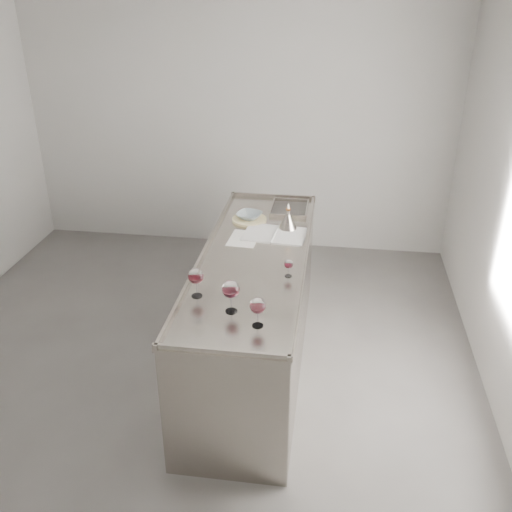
# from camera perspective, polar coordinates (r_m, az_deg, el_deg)

# --- Properties ---
(room_shell) EXTENTS (4.54, 5.04, 2.84)m
(room_shell) POSITION_cam_1_polar(r_m,az_deg,el_deg) (3.76, -8.48, 4.74)
(room_shell) COLOR #4E4B49
(room_shell) RESTS_ON ground
(counter) EXTENTS (0.77, 2.42, 0.97)m
(counter) POSITION_cam_1_polar(r_m,az_deg,el_deg) (4.35, -0.20, -5.48)
(counter) COLOR gray
(counter) RESTS_ON ground
(wine_glass_left) EXTENTS (0.10, 0.10, 0.20)m
(wine_glass_left) POSITION_cam_1_polar(r_m,az_deg,el_deg) (3.57, -6.03, -2.08)
(wine_glass_left) COLOR white
(wine_glass_left) RESTS_ON counter
(wine_glass_middle) EXTENTS (0.11, 0.11, 0.21)m
(wine_glass_middle) POSITION_cam_1_polar(r_m,az_deg,el_deg) (3.39, -2.53, -3.43)
(wine_glass_middle) COLOR white
(wine_glass_middle) RESTS_ON counter
(wine_glass_right) EXTENTS (0.09, 0.09, 0.19)m
(wine_glass_right) POSITION_cam_1_polar(r_m,az_deg,el_deg) (3.26, 0.17, -5.05)
(wine_glass_right) COLOR white
(wine_glass_right) RESTS_ON counter
(wine_glass_small) EXTENTS (0.06, 0.06, 0.12)m
(wine_glass_small) POSITION_cam_1_polar(r_m,az_deg,el_deg) (3.81, 3.28, -0.87)
(wine_glass_small) COLOR white
(wine_glass_small) RESTS_ON counter
(notebook) EXTENTS (0.51, 0.38, 0.02)m
(notebook) POSITION_cam_1_polar(r_m,az_deg,el_deg) (4.44, 1.92, 2.19)
(notebook) COLOR silver
(notebook) RESTS_ON counter
(loose_paper_top) EXTENTS (0.23, 0.32, 0.00)m
(loose_paper_top) POSITION_cam_1_polar(r_m,az_deg,el_deg) (4.38, -1.23, 1.77)
(loose_paper_top) COLOR silver
(loose_paper_top) RESTS_ON counter
(trivet) EXTENTS (0.36, 0.36, 0.02)m
(trivet) POSITION_cam_1_polar(r_m,az_deg,el_deg) (4.70, -0.67, 3.68)
(trivet) COLOR beige
(trivet) RESTS_ON counter
(ceramic_bowl) EXTENTS (0.25, 0.25, 0.05)m
(ceramic_bowl) POSITION_cam_1_polar(r_m,az_deg,el_deg) (4.69, -0.67, 4.06)
(ceramic_bowl) COLOR gray
(ceramic_bowl) RESTS_ON trivet
(wine_funnel) EXTENTS (0.15, 0.15, 0.23)m
(wine_funnel) POSITION_cam_1_polar(r_m,az_deg,el_deg) (4.52, 3.22, 3.47)
(wine_funnel) COLOR gray
(wine_funnel) RESTS_ON counter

